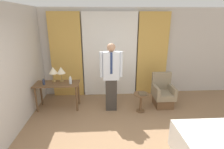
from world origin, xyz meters
TOP-DOWN VIEW (x-y plane):
  - wall_back at (0.00, 2.89)m, footprint 10.00×0.06m
  - curtain_sheer_center at (0.00, 2.76)m, footprint 1.64×0.06m
  - curtain_drape_left at (-1.33, 2.76)m, footprint 0.94×0.06m
  - curtain_drape_right at (1.33, 2.76)m, footprint 0.94×0.06m
  - desk at (-1.46, 1.90)m, footprint 1.17×0.52m
  - table_lamp_left at (-1.57, 2.03)m, footprint 0.23×0.23m
  - table_lamp_right at (-1.36, 2.03)m, footprint 0.23×0.23m
  - bottle_near_edge at (-1.78, 1.81)m, footprint 0.06×0.06m
  - bottle_by_lamp at (-1.09, 1.84)m, footprint 0.07×0.07m
  - person at (-0.02, 1.72)m, footprint 0.59×0.21m
  - armchair at (1.45, 1.89)m, footprint 0.54×0.61m
  - side_table at (0.76, 1.58)m, footprint 0.40×0.40m
  - book at (0.79, 1.55)m, footprint 0.19×0.22m
  - bed_corner at (1.74, -0.22)m, footprint 1.40×1.00m

SIDE VIEW (x-z plane):
  - bed_corner at x=1.74m, z-range 0.00..0.55m
  - armchair at x=1.45m, z-range -0.13..0.80m
  - side_table at x=0.76m, z-range 0.09..0.61m
  - book at x=0.79m, z-range 0.51..0.54m
  - desk at x=-1.46m, z-range 0.25..0.98m
  - bottle_near_edge at x=-1.78m, z-range 0.72..0.88m
  - bottle_by_lamp at x=-1.09m, z-range 0.71..0.93m
  - person at x=-0.02m, z-range 0.09..1.90m
  - table_lamp_left at x=-1.57m, z-range 0.83..1.25m
  - table_lamp_right at x=-1.36m, z-range 0.83..1.25m
  - curtain_sheer_center at x=0.00m, z-range 0.00..2.58m
  - curtain_drape_left at x=-1.33m, z-range 0.00..2.58m
  - curtain_drape_right at x=1.33m, z-range 0.00..2.58m
  - wall_back at x=0.00m, z-range 0.00..2.70m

